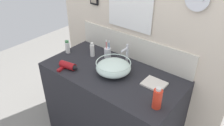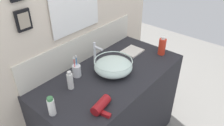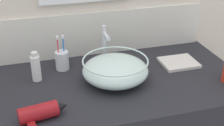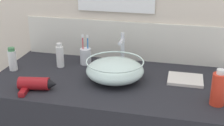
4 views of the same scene
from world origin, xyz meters
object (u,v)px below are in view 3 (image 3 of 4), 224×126
at_px(toothbrush_cup, 62,60).
at_px(hand_towel, 179,63).
at_px(glass_bowl_sink, 115,70).
at_px(spray_bottle, 36,67).
at_px(hair_drier, 42,112).
at_px(faucet, 105,43).

relative_size(toothbrush_cup, hand_towel, 0.99).
bearing_deg(glass_bowl_sink, hand_towel, 11.79).
bearing_deg(hand_towel, toothbrush_cup, 169.28).
height_order(spray_bottle, hand_towel, spray_bottle).
bearing_deg(hair_drier, spray_bottle, 89.74).
bearing_deg(glass_bowl_sink, faucet, 90.00).
height_order(glass_bowl_sink, faucet, faucet).
bearing_deg(faucet, toothbrush_cup, -178.70).
distance_m(hair_drier, spray_bottle, 0.33).
bearing_deg(spray_bottle, toothbrush_cup, 30.85).
bearing_deg(hand_towel, faucet, 162.39).
xyz_separation_m(glass_bowl_sink, spray_bottle, (-0.37, 0.11, 0.01)).
height_order(glass_bowl_sink, hair_drier, glass_bowl_sink).
height_order(toothbrush_cup, hand_towel, toothbrush_cup).
relative_size(faucet, hand_towel, 1.11).
bearing_deg(toothbrush_cup, spray_bottle, -149.15).
xyz_separation_m(glass_bowl_sink, hand_towel, (0.38, 0.08, -0.05)).
relative_size(glass_bowl_sink, hand_towel, 1.68).
distance_m(hair_drier, toothbrush_cup, 0.43).
distance_m(toothbrush_cup, spray_bottle, 0.16).
bearing_deg(toothbrush_cup, hand_towel, -10.72).
relative_size(faucet, toothbrush_cup, 1.13).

